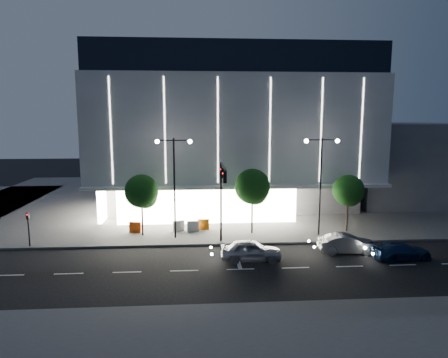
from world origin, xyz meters
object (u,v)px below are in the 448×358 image
object	(u,v)px
traffic_mast	(222,188)
street_lamp_west	(174,173)
tree_mid	(253,188)
barrier_a	(135,227)
barrier_d	(179,226)
car_third	(401,251)
barrier_b	(193,226)
car_lead	(251,251)
tree_left	(142,193)
barrier_c	(203,224)
car_second	(347,244)
street_lamp_east	(321,172)
tree_right	(348,192)
ped_signal_far	(28,226)

from	to	relation	value
traffic_mast	street_lamp_west	xyz separation A→B (m)	(-4.00, 2.66, 0.93)
street_lamp_west	tree_mid	xyz separation A→B (m)	(7.03, 1.02, -1.62)
barrier_a	barrier_d	bearing A→B (deg)	14.40
car_third	barrier_b	bearing A→B (deg)	57.22
tree_mid	car_lead	world-z (taller)	tree_mid
tree_mid	barrier_b	bearing A→B (deg)	170.84
traffic_mast	car_third	world-z (taller)	traffic_mast
traffic_mast	tree_left	distance (m)	7.95
tree_left	barrier_c	world-z (taller)	tree_left
tree_left	car_second	distance (m)	18.10
car_lead	barrier_d	xyz separation A→B (m)	(-5.80, 7.90, -0.14)
barrier_a	barrier_b	world-z (taller)	same
tree_mid	barrier_b	xyz separation A→B (m)	(-5.48, 0.88, -3.68)
barrier_b	barrier_d	distance (m)	1.35
car_lead	car_third	bearing A→B (deg)	-88.91
traffic_mast	street_lamp_east	xyz separation A→B (m)	(9.00, 2.66, 0.93)
traffic_mast	tree_left	xyz separation A→B (m)	(-6.97, 3.68, -0.99)
tree_right	barrier_d	bearing A→B (deg)	176.11
barrier_c	traffic_mast	bearing A→B (deg)	-70.35
traffic_mast	car_lead	size ratio (longest dim) A/B	1.53
car_third	barrier_a	distance (m)	22.82
tree_mid	barrier_a	size ratio (longest dim) A/B	5.59
barrier_c	barrier_b	bearing A→B (deg)	-144.68
car_third	car_second	bearing A→B (deg)	59.95
traffic_mast	car_third	xyz separation A→B (m)	(13.50, -3.60, -4.37)
barrier_a	car_second	bearing A→B (deg)	-8.72
tree_left	barrier_b	distance (m)	5.71
street_lamp_east	barrier_b	distance (m)	12.77
barrier_a	tree_mid	bearing A→B (deg)	6.90
street_lamp_east	car_second	size ratio (longest dim) A/B	1.95
car_third	tree_left	bearing A→B (deg)	64.74
traffic_mast	barrier_a	distance (m)	10.04
traffic_mast	barrier_d	xyz separation A→B (m)	(-3.80, 4.76, -4.38)
tree_mid	car_third	bearing A→B (deg)	-34.82
barrier_a	street_lamp_west	bearing A→B (deg)	-14.90
barrier_a	barrier_b	xyz separation A→B (m)	(5.35, 0.01, 0.00)
barrier_b	street_lamp_west	bearing A→B (deg)	-134.08
traffic_mast	street_lamp_west	world-z (taller)	street_lamp_west
car_lead	car_second	distance (m)	7.99
tree_left	tree_right	bearing A→B (deg)	-0.00
traffic_mast	street_lamp_west	size ratio (longest dim) A/B	0.79
tree_mid	car_lead	bearing A→B (deg)	-98.56
street_lamp_east	tree_mid	distance (m)	6.27
street_lamp_west	ped_signal_far	size ratio (longest dim) A/B	3.00
tree_mid	tree_right	bearing A→B (deg)	-0.00
car_third	barrier_d	xyz separation A→B (m)	(-17.30, 8.36, -0.01)
street_lamp_east	car_lead	bearing A→B (deg)	-140.35
tree_left	traffic_mast	bearing A→B (deg)	-27.84
tree_right	street_lamp_east	bearing A→B (deg)	-161.37
car_second	street_lamp_west	bearing A→B (deg)	75.83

